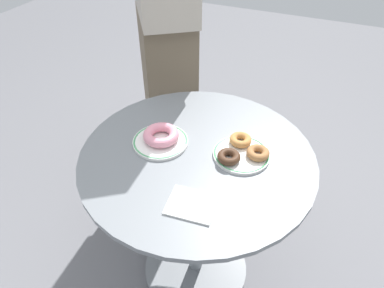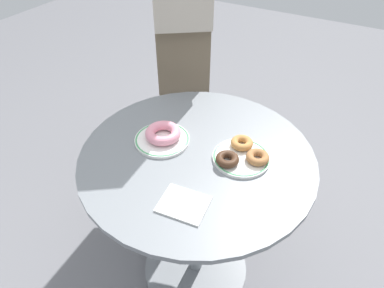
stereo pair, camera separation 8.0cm
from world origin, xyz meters
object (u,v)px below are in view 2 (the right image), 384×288
plate_left (162,140)px  donut_chocolate (228,158)px  plate_right (241,157)px  cafe_table (196,204)px  paper_napkin (184,204)px  donut_pink_frosted (163,133)px  person_figure (180,30)px  donut_old_fashioned (242,143)px  donut_cinnamon (258,157)px

plate_left → donut_chocolate: 0.24m
plate_right → cafe_table: bearing=-160.9°
plate_right → paper_napkin: bearing=-104.7°
donut_pink_frosted → donut_chocolate: donut_pink_frosted is taller
donut_pink_frosted → person_figure: person_figure is taller
cafe_table → donut_old_fashioned: size_ratio=10.54×
paper_napkin → person_figure: 0.88m
person_figure → donut_pink_frosted: bearing=-65.1°
plate_right → person_figure: (-0.51, 0.49, 0.14)m
plate_right → donut_pink_frosted: (-0.27, -0.04, 0.02)m
plate_right → donut_old_fashioned: 0.05m
cafe_table → paper_napkin: bearing=-71.4°
donut_cinnamon → donut_old_fashioned: same height
plate_right → person_figure: 0.72m
cafe_table → donut_cinnamon: bearing=16.2°
paper_napkin → donut_cinnamon: bearing=65.7°
donut_cinnamon → paper_napkin: bearing=-114.3°
donut_chocolate → paper_napkin: bearing=-100.3°
donut_old_fashioned → cafe_table: bearing=-140.8°
plate_right → donut_chocolate: 0.05m
plate_right → donut_chocolate: bearing=-122.8°
donut_pink_frosted → paper_napkin: 0.29m
paper_napkin → person_figure: (-0.45, 0.74, 0.15)m
plate_right → plate_left: bearing=-169.9°
person_figure → donut_chocolate: bearing=-47.6°
cafe_table → plate_left: 0.29m
plate_left → donut_pink_frosted: size_ratio=1.55×
plate_right → donut_cinnamon: 0.05m
cafe_table → person_figure: 0.77m
donut_chocolate → person_figure: 0.73m
cafe_table → paper_napkin: 0.33m
donut_cinnamon → person_figure: (-0.56, 0.48, 0.13)m
donut_chocolate → plate_left: bearing=-178.9°
plate_left → donut_cinnamon: bearing=9.8°
donut_chocolate → person_figure: (-0.49, 0.53, 0.13)m
donut_cinnamon → donut_chocolate: bearing=-147.3°
donut_cinnamon → donut_old_fashioned: size_ratio=1.00×
plate_right → paper_napkin: (-0.07, -0.25, -0.00)m
plate_right → donut_pink_frosted: bearing=-171.8°
plate_left → donut_chocolate: bearing=1.1°
donut_cinnamon → person_figure: bearing=139.4°
donut_pink_frosted → donut_chocolate: size_ratio=1.66×
donut_pink_frosted → person_figure: bearing=114.9°
plate_right → paper_napkin: size_ratio=1.39×
plate_left → donut_cinnamon: (0.32, 0.05, 0.02)m
donut_old_fashioned → donut_cinnamon: bearing=-30.1°
plate_right → person_figure: bearing=136.3°
donut_pink_frosted → donut_old_fashioned: bearing=19.1°
donut_old_fashioned → paper_napkin: 0.30m
paper_napkin → person_figure: bearing=121.2°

